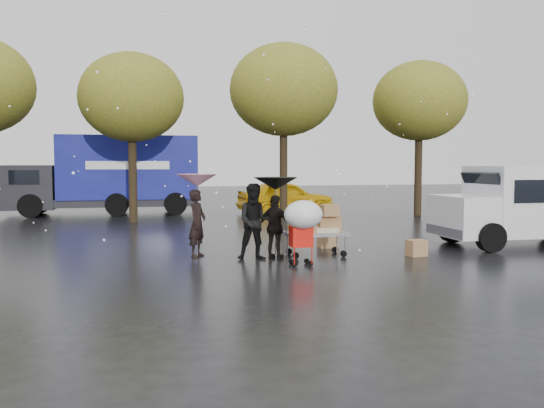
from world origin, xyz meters
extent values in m
plane|color=black|center=(0.00, 0.00, 0.00)|extent=(90.00, 90.00, 0.00)
imported|color=black|center=(-1.87, 1.09, 0.82)|extent=(0.63, 0.71, 1.64)
imported|color=black|center=(-0.58, 0.35, 0.90)|extent=(0.93, 0.75, 1.80)
imported|color=black|center=(-0.09, 0.34, 0.76)|extent=(0.93, 0.85, 1.53)
cylinder|color=#4C4C4C|center=(-1.87, 1.09, 0.93)|extent=(0.02, 0.02, 1.86)
cone|color=pink|center=(-1.87, 1.09, 1.86)|extent=(0.98, 0.98, 0.30)
sphere|color=#4C4C4C|center=(-1.87, 1.09, 1.89)|extent=(0.06, 0.06, 0.06)
cylinder|color=#4C4C4C|center=(-0.09, 0.34, 0.90)|extent=(0.02, 0.02, 1.79)
cone|color=black|center=(-0.09, 0.34, 1.79)|extent=(1.06, 1.06, 0.30)
sphere|color=#4C4C4C|center=(-0.09, 0.34, 1.82)|extent=(0.06, 0.06, 0.06)
cube|color=slate|center=(0.98, 0.56, 0.55)|extent=(1.50, 0.80, 0.08)
cylinder|color=slate|center=(0.23, 0.56, 0.80)|extent=(0.04, 0.04, 0.60)
cube|color=#976442|center=(1.33, 0.66, 0.79)|extent=(0.55, 0.45, 0.40)
cube|color=#976442|center=(0.68, 0.46, 0.77)|extent=(0.45, 0.40, 0.35)
cube|color=#976442|center=(1.28, 0.41, 1.13)|extent=(0.40, 0.35, 0.28)
cube|color=tan|center=(1.03, 0.56, 0.65)|extent=(0.90, 0.55, 0.12)
cylinder|color=black|center=(0.38, 0.24, 0.08)|extent=(0.16, 0.05, 0.16)
cylinder|color=black|center=(0.38, 0.88, 0.08)|extent=(0.16, 0.05, 0.16)
cylinder|color=black|center=(1.58, 0.24, 0.08)|extent=(0.16, 0.05, 0.16)
cylinder|color=black|center=(1.58, 0.88, 0.08)|extent=(0.16, 0.05, 0.16)
cube|color=red|center=(0.26, -0.62, 0.65)|extent=(0.47, 0.41, 0.45)
cylinder|color=red|center=(0.26, -0.81, 1.02)|extent=(0.42, 0.02, 0.02)
cylinder|color=#4C4C4C|center=(0.26, -0.81, 0.95)|extent=(0.02, 0.02, 0.60)
ellipsoid|color=white|center=(0.26, -0.81, 1.15)|extent=(0.84, 0.84, 0.63)
cylinder|color=black|center=(0.08, -0.78, 0.06)|extent=(0.12, 0.04, 0.12)
cylinder|color=black|center=(0.08, -0.46, 0.06)|extent=(0.12, 0.04, 0.12)
cylinder|color=black|center=(0.44, -0.78, 0.06)|extent=(0.12, 0.04, 0.12)
cylinder|color=black|center=(0.44, -0.46, 0.06)|extent=(0.12, 0.04, 0.12)
cube|color=white|center=(7.72, 1.09, 1.25)|extent=(3.80, 2.00, 1.90)
cube|color=white|center=(5.32, 1.09, 0.85)|extent=(1.20, 1.95, 1.10)
cube|color=black|center=(5.87, 1.09, 1.70)|extent=(0.37, 1.70, 0.67)
cube|color=slate|center=(4.77, 1.09, 0.45)|extent=(0.12, 1.90, 0.25)
cylinder|color=black|center=(5.52, 0.14, 0.38)|extent=(0.76, 0.28, 0.76)
cylinder|color=black|center=(5.52, 2.04, 0.38)|extent=(0.76, 0.28, 0.76)
cube|color=navy|center=(-3.73, 13.91, 2.10)|extent=(6.00, 2.50, 2.80)
cube|color=black|center=(-7.93, 13.91, 1.25)|extent=(2.20, 2.40, 1.90)
cube|color=black|center=(-4.73, 13.91, 0.55)|extent=(8.00, 2.30, 0.35)
cube|color=white|center=(-3.73, 12.65, 2.20)|extent=(3.50, 0.03, 0.35)
cylinder|color=black|center=(-7.73, 12.76, 0.50)|extent=(1.00, 0.30, 1.00)
cylinder|color=black|center=(-7.73, 15.06, 0.50)|extent=(1.00, 0.30, 1.00)
cylinder|color=black|center=(-1.73, 12.76, 0.50)|extent=(1.00, 0.30, 1.00)
cylinder|color=black|center=(-1.73, 15.06, 0.50)|extent=(1.00, 0.30, 1.00)
cube|color=#976442|center=(3.38, 0.00, 0.20)|extent=(0.49, 0.42, 0.39)
cube|color=#976442|center=(1.71, 1.85, 0.19)|extent=(0.51, 0.41, 0.39)
imported|color=#E4AE0C|center=(3.21, 12.47, 0.75)|extent=(4.54, 2.24, 1.49)
cylinder|color=black|center=(-3.50, 10.00, 2.24)|extent=(0.32, 0.32, 4.48)
ellipsoid|color=#4B621C|center=(-3.50, 10.00, 4.80)|extent=(4.00, 4.00, 3.40)
cylinder|color=black|center=(2.50, 10.00, 2.45)|extent=(0.32, 0.32, 4.90)
ellipsoid|color=#4B621C|center=(2.50, 10.00, 5.25)|extent=(4.40, 4.40, 3.74)
cylinder|color=black|center=(8.50, 10.00, 2.31)|extent=(0.32, 0.32, 4.62)
ellipsoid|color=#4B621C|center=(8.50, 10.00, 4.95)|extent=(4.00, 4.00, 3.40)
camera|label=1|loc=(-3.18, -12.85, 2.26)|focal=38.00mm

